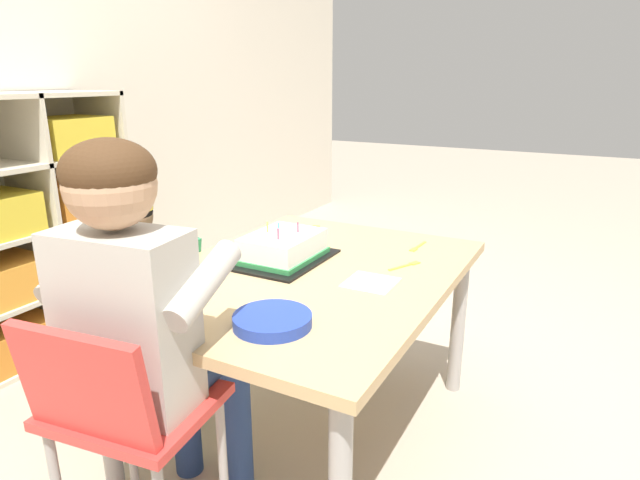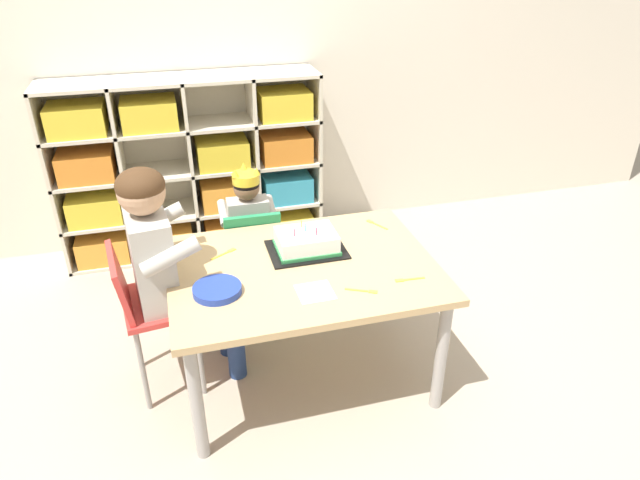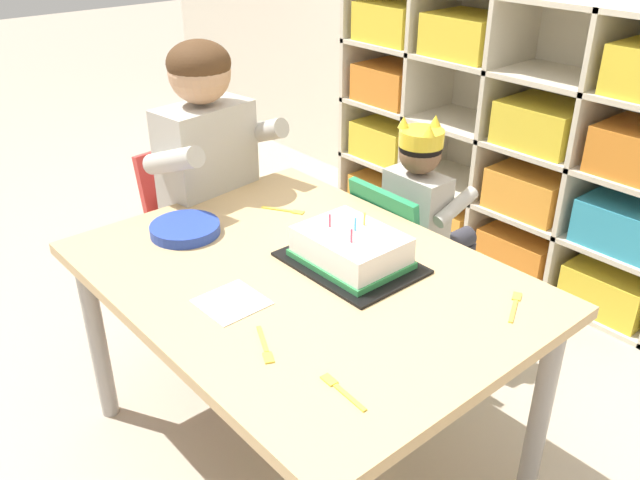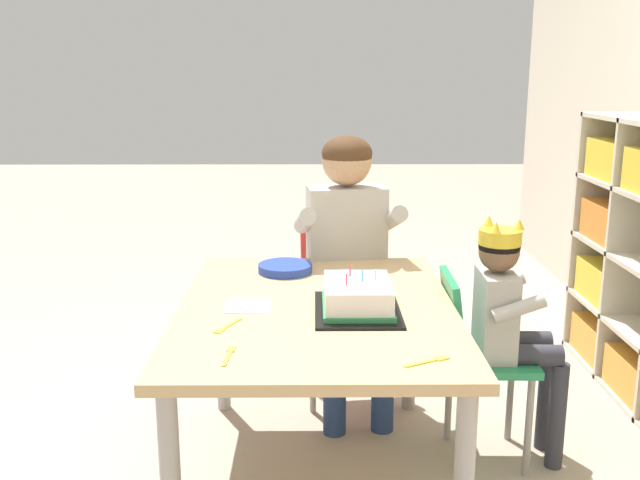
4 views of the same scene
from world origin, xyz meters
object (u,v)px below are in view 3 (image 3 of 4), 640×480
Objects in this scene: activity_table at (302,294)px; fork_scattered_mid_table at (286,210)px; birthday_cake_on_tray at (351,251)px; fork_near_cake_tray at (515,305)px; paper_plate_stack at (185,229)px; classroom_chair_blue at (400,256)px; classroom_chair_adult_side at (203,222)px; adult_helper_seated at (220,173)px; child_with_crown at (425,209)px; fork_beside_plate_stack at (341,390)px; fork_by_napkin at (265,347)px.

fork_scattered_mid_table is at bearing 148.17° from activity_table.
birthday_cake_on_tray is 0.42m from fork_near_cake_tray.
activity_table is 0.40m from paper_plate_stack.
classroom_chair_blue is 1.89× the size of birthday_cake_on_tray.
adult_helper_seated reaches higher than classroom_chair_adult_side.
activity_table is 1.36× the size of child_with_crown.
fork_beside_plate_stack is at bearing -117.52° from adult_helper_seated.
fork_near_cake_tray is at bearing 157.77° from classroom_chair_blue.
classroom_chair_adult_side is 2.06× the size of birthday_cake_on_tray.
classroom_chair_adult_side is at bearing 46.23° from child_with_crown.
birthday_cake_on_tray is at bearing 28.80° from paper_plate_stack.
fork_beside_plate_stack is (0.95, -0.35, -0.06)m from adult_helper_seated.
fork_beside_plate_stack is (0.77, -0.11, -0.01)m from paper_plate_stack.
fork_beside_plate_stack is at bearing 122.98° from child_with_crown.
classroom_chair_adult_side reaches higher than fork_by_napkin.
child_with_crown reaches higher than classroom_chair_blue.
classroom_chair_adult_side is at bearing 2.56° from fork_by_napkin.
birthday_cake_on_tray is 2.81× the size of fork_scattered_mid_table.
activity_table is 0.46m from fork_beside_plate_stack.
adult_helper_seated reaches higher than fork_beside_plate_stack.
adult_helper_seated is 1.02m from fork_beside_plate_stack.
classroom_chair_adult_side is 5.52× the size of fork_beside_plate_stack.
activity_table is at bearing -109.99° from adult_helper_seated.
child_with_crown reaches higher than fork_beside_plate_stack.
classroom_chair_blue is 0.64m from adult_helper_seated.
activity_table is at bearing 154.08° from fork_beside_plate_stack.
classroom_chair_blue is at bearing 115.15° from birthday_cake_on_tray.
child_with_crown is at bearing -46.18° from adult_helper_seated.
birthday_cake_on_tray reaches higher than fork_scattered_mid_table.
child_with_crown reaches higher than birthday_cake_on_tray.
paper_plate_stack is (0.18, -0.24, -0.05)m from adult_helper_seated.
paper_plate_stack is (-0.24, -0.75, 0.09)m from child_with_crown.
classroom_chair_adult_side reaches higher than fork_scattered_mid_table.
fork_near_cake_tray is (0.39, 0.16, -0.04)m from birthday_cake_on_tray.
fork_near_cake_tray is (0.82, 0.39, -0.01)m from paper_plate_stack.
fork_near_cake_tray is at bearing 25.63° from paper_plate_stack.
classroom_chair_blue reaches higher than fork_by_napkin.
paper_plate_stack is 0.59m from fork_by_napkin.
classroom_chair_adult_side reaches higher than activity_table.
fork_near_cake_tray is at bearing -89.35° from fork_by_napkin.
classroom_chair_blue is at bearing 70.03° from paper_plate_stack.
fork_scattered_mid_table is at bearing 70.45° from child_with_crown.
fork_beside_plate_stack is at bearing 126.49° from classroom_chair_blue.
classroom_chair_blue is at bearing -41.40° from fork_by_napkin.
fork_by_napkin is (-0.21, -0.03, 0.00)m from fork_beside_plate_stack.
fork_scattered_mid_table is at bearing -110.88° from fork_near_cake_tray.
activity_table is 0.68m from classroom_chair_adult_side.
classroom_chair_blue reaches higher than fork_beside_plate_stack.
child_with_crown reaches higher than fork_by_napkin.
adult_helper_seated is at bearing 163.54° from fork_beside_plate_stack.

